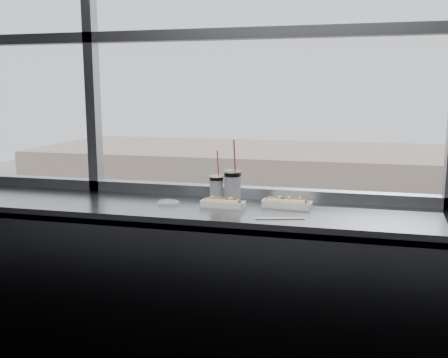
% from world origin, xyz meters
% --- Properties ---
extents(wall_back_lower, '(6.00, 0.00, 6.00)m').
position_xyz_m(wall_back_lower, '(0.00, 1.50, 0.55)').
color(wall_back_lower, black).
rests_on(wall_back_lower, ground).
extents(counter, '(6.00, 0.55, 0.06)m').
position_xyz_m(counter, '(0.00, 1.23, 1.07)').
color(counter, gray).
rests_on(counter, ground).
extents(counter_fascia, '(6.00, 0.04, 1.04)m').
position_xyz_m(counter_fascia, '(0.00, 0.97, 0.55)').
color(counter_fascia, gray).
rests_on(counter_fascia, ground).
extents(hotdog_tray_left, '(0.23, 0.09, 0.06)m').
position_xyz_m(hotdog_tray_left, '(-0.13, 1.23, 1.12)').
color(hotdog_tray_left, white).
rests_on(hotdog_tray_left, counter).
extents(hotdog_tray_right, '(0.26, 0.10, 0.06)m').
position_xyz_m(hotdog_tray_right, '(0.19, 1.30, 1.13)').
color(hotdog_tray_right, white).
rests_on(hotdog_tray_right, counter).
extents(soda_cup_left, '(0.08, 0.08, 0.29)m').
position_xyz_m(soda_cup_left, '(-0.19, 1.31, 1.18)').
color(soda_cup_left, white).
rests_on(soda_cup_left, counter).
extents(soda_cup_right, '(0.10, 0.10, 0.35)m').
position_xyz_m(soda_cup_right, '(-0.10, 1.30, 1.20)').
color(soda_cup_right, white).
rests_on(soda_cup_right, counter).
extents(loose_straw, '(0.23, 0.07, 0.01)m').
position_xyz_m(loose_straw, '(0.19, 1.05, 1.10)').
color(loose_straw, white).
rests_on(loose_straw, counter).
extents(wrapper, '(0.11, 0.08, 0.03)m').
position_xyz_m(wrapper, '(-0.43, 1.22, 1.11)').
color(wrapper, silver).
rests_on(wrapper, counter).
extents(plaza_ground, '(120.00, 120.00, 0.00)m').
position_xyz_m(plaza_ground, '(0.00, 45.00, -11.00)').
color(plaza_ground, gray).
rests_on(plaza_ground, ground).
extents(street_asphalt, '(80.00, 10.00, 0.06)m').
position_xyz_m(street_asphalt, '(0.00, 21.50, -10.97)').
color(street_asphalt, black).
rests_on(street_asphalt, plaza_ground).
extents(far_sidewalk, '(80.00, 6.00, 0.04)m').
position_xyz_m(far_sidewalk, '(0.00, 29.50, -10.98)').
color(far_sidewalk, gray).
rests_on(far_sidewalk, plaza_ground).
extents(far_building, '(50.00, 14.00, 8.00)m').
position_xyz_m(far_building, '(0.00, 39.50, -7.00)').
color(far_building, tan).
rests_on(far_building, plaza_ground).
extents(car_far_b, '(2.92, 6.46, 2.12)m').
position_xyz_m(car_far_b, '(3.78, 25.50, -9.88)').
color(car_far_b, maroon).
rests_on(car_far_b, street_asphalt).
extents(car_far_a, '(3.07, 6.89, 2.26)m').
position_xyz_m(car_far_a, '(-11.21, 25.50, -9.81)').
color(car_far_a, black).
rests_on(car_far_a, street_asphalt).
extents(pedestrian_c, '(0.97, 0.73, 2.18)m').
position_xyz_m(pedestrian_c, '(5.44, 28.92, -9.87)').
color(pedestrian_c, '#66605B').
rests_on(pedestrian_c, far_sidewalk).
extents(pedestrian_a, '(0.92, 0.69, 2.07)m').
position_xyz_m(pedestrian_a, '(-7.08, 29.98, -9.93)').
color(pedestrian_a, '#66605B').
rests_on(pedestrian_a, far_sidewalk).
extents(tree_left, '(3.53, 3.53, 5.51)m').
position_xyz_m(tree_left, '(-8.79, 29.50, -7.26)').
color(tree_left, '#47382B').
rests_on(tree_left, far_sidewalk).
extents(tree_center, '(2.93, 2.93, 4.58)m').
position_xyz_m(tree_center, '(2.45, 29.50, -7.89)').
color(tree_center, '#47382B').
rests_on(tree_center, far_sidewalk).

